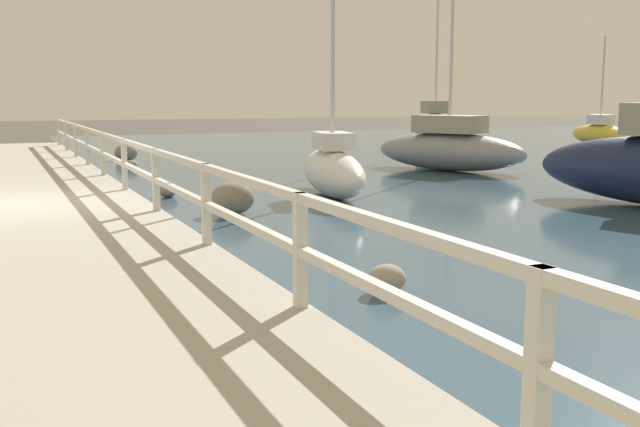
# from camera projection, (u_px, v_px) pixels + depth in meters

# --- Properties ---
(ground_plane) EXTENTS (120.00, 120.00, 0.00)m
(ground_plane) POSITION_uv_depth(u_px,v_px,m) (8.00, 227.00, 12.11)
(ground_plane) COLOR #4C473D
(dock_walkway) EXTENTS (4.44, 36.00, 0.34)m
(dock_walkway) POSITION_uv_depth(u_px,v_px,m) (8.00, 216.00, 12.08)
(dock_walkway) COLOR #B2AD9E
(dock_walkway) RESTS_ON ground
(railing) EXTENTS (0.10, 32.50, 0.96)m
(railing) POSITION_uv_depth(u_px,v_px,m) (138.00, 161.00, 12.80)
(railing) COLOR silver
(railing) RESTS_ON dock_walkway
(boulder_downstream) EXTENTS (0.41, 0.37, 0.31)m
(boulder_downstream) POSITION_uv_depth(u_px,v_px,m) (168.00, 190.00, 15.66)
(boulder_downstream) COLOR slate
(boulder_downstream) RESTS_ON ground
(boulder_mid_strip) EXTENTS (0.75, 0.67, 0.56)m
(boulder_mid_strip) POSITION_uv_depth(u_px,v_px,m) (126.00, 152.00, 24.68)
(boulder_mid_strip) COLOR slate
(boulder_mid_strip) RESTS_ON ground
(boulder_water_edge) EXTENTS (0.42, 0.37, 0.31)m
(boulder_water_edge) POSITION_uv_depth(u_px,v_px,m) (387.00, 279.00, 7.97)
(boulder_water_edge) COLOR gray
(boulder_water_edge) RESTS_ON ground
(boulder_upstream) EXTENTS (0.38, 0.34, 0.29)m
(boulder_upstream) POSITION_uv_depth(u_px,v_px,m) (131.00, 165.00, 21.60)
(boulder_upstream) COLOR gray
(boulder_upstream) RESTS_ON ground
(boulder_near_dock) EXTENTS (0.78, 0.70, 0.58)m
(boulder_near_dock) POSITION_uv_depth(u_px,v_px,m) (233.00, 198.00, 13.33)
(boulder_near_dock) COLOR slate
(boulder_near_dock) RESTS_ON ground
(sailboat_teal) EXTENTS (2.50, 4.08, 8.33)m
(sailboat_teal) POSITION_uv_depth(u_px,v_px,m) (435.00, 130.00, 28.92)
(sailboat_teal) COLOR #1E707A
(sailboat_teal) RESTS_ON water_surface
(sailboat_yellow) EXTENTS (2.35, 4.93, 4.67)m
(sailboat_yellow) POSITION_uv_depth(u_px,v_px,m) (600.00, 133.00, 32.53)
(sailboat_yellow) COLOR gold
(sailboat_yellow) RESTS_ON water_surface
(sailboat_white) EXTENTS (1.79, 4.30, 5.01)m
(sailboat_white) POSITION_uv_depth(u_px,v_px,m) (332.00, 169.00, 15.80)
(sailboat_white) COLOR white
(sailboat_white) RESTS_ON water_surface
(sailboat_gray) EXTENTS (3.39, 5.05, 5.08)m
(sailboat_gray) POSITION_uv_depth(u_px,v_px,m) (449.00, 148.00, 21.34)
(sailboat_gray) COLOR gray
(sailboat_gray) RESTS_ON water_surface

